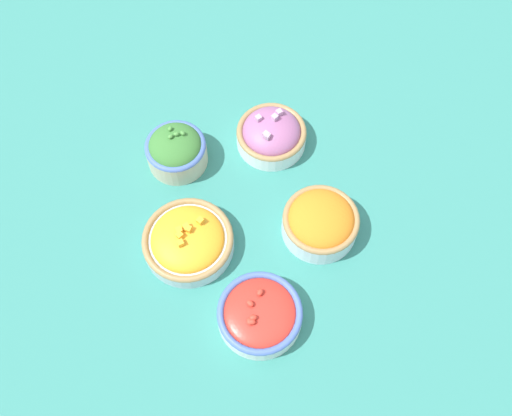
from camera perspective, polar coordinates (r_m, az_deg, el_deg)
The scene contains 6 objects.
ground_plane at distance 1.07m, azimuth 0.00°, elevation -0.72°, with size 3.00×3.00×0.00m, color #337F75.
bowl_carrots at distance 1.03m, azimuth 6.48°, elevation -1.37°, with size 0.14×0.14×0.07m.
bowl_cherry_tomatoes at distance 0.97m, azimuth 0.38°, elevation -10.56°, with size 0.14×0.14×0.06m.
bowl_squash at distance 1.03m, azimuth -6.81°, elevation -3.25°, with size 0.16×0.16×0.06m.
bowl_red_onion at distance 1.12m, azimuth 1.55°, elevation 7.41°, with size 0.14×0.14×0.08m.
bowl_broccoli at distance 1.10m, azimuth -8.00°, elevation 5.80°, with size 0.12×0.12×0.09m.
Camera 1 is at (-0.45, 0.14, 0.96)m, focal length 40.00 mm.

